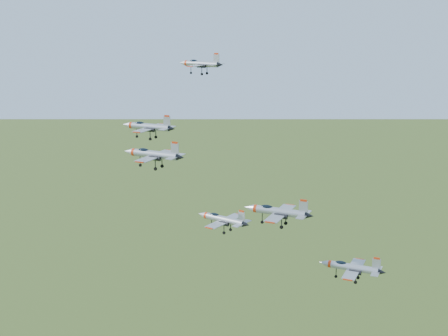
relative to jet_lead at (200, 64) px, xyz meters
The scene contains 6 objects.
jet_lead is the anchor object (origin of this frame).
jet_left_high 20.73m from the jet_lead, 87.79° to the right, with size 12.12×10.23×3.26m.
jet_right_high 36.60m from the jet_lead, 64.00° to the right, with size 11.96×10.07×3.21m.
jet_left_low 38.72m from the jet_lead, 20.41° to the right, with size 13.87×11.72×3.74m.
jet_right_low 44.52m from the jet_lead, 44.95° to the right, with size 10.56×8.70×2.83m.
jet_trail 57.46m from the jet_lead, 20.26° to the right, with size 11.09×9.38×3.00m.
Camera 1 is at (76.30, -89.33, 166.15)m, focal length 50.00 mm.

